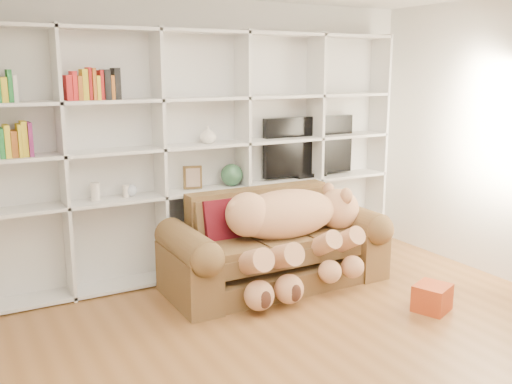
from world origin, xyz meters
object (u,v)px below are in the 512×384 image
gift_box (432,298)px  teddy_bear (292,225)px  tv (309,147)px  sofa (274,250)px

gift_box → teddy_bear: bearing=127.1°
teddy_bear → tv: bearing=45.9°
tv → teddy_bear: bearing=-131.6°
sofa → gift_box: size_ratio=7.34×
gift_box → sofa: bearing=125.6°
teddy_bear → tv: size_ratio=1.40×
sofa → teddy_bear: size_ratio=1.34×
gift_box → tv: size_ratio=0.26×
sofa → tv: 1.36m
gift_box → tv: tv is taller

